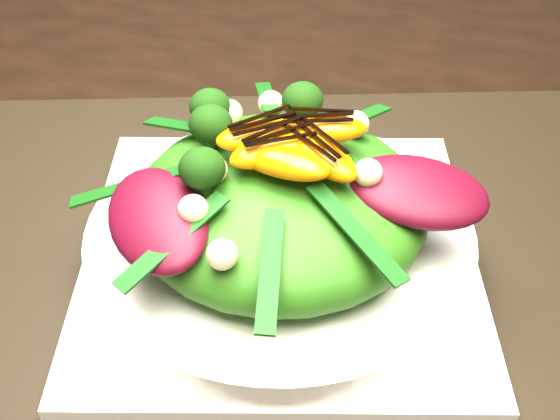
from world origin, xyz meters
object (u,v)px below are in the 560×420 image
(salad_bowl, at_px, (280,238))
(dining_table, at_px, (280,175))
(plate_base, at_px, (280,254))
(orange_segment, at_px, (257,137))
(lettuce_mound, at_px, (280,204))
(placemat, at_px, (280,261))

(salad_bowl, bearing_deg, dining_table, 109.87)
(plate_base, height_order, salad_bowl, salad_bowl)
(salad_bowl, distance_m, orange_segment, 0.07)
(lettuce_mound, bearing_deg, plate_base, -90.00)
(plate_base, bearing_deg, lettuce_mound, 90.00)
(dining_table, distance_m, placemat, 0.13)
(dining_table, relative_size, placemat, 2.88)
(placemat, distance_m, orange_segment, 0.09)
(placemat, xyz_separation_m, orange_segment, (-0.02, 0.01, 0.09))
(placemat, distance_m, plate_base, 0.01)
(orange_segment, bearing_deg, plate_base, -31.43)
(dining_table, bearing_deg, placemat, -70.13)
(salad_bowl, distance_m, lettuce_mound, 0.03)
(salad_bowl, xyz_separation_m, lettuce_mound, (0.00, 0.00, 0.03))
(salad_bowl, height_order, orange_segment, orange_segment)
(placemat, xyz_separation_m, plate_base, (-0.00, 0.00, 0.01))
(plate_base, distance_m, orange_segment, 0.09)
(dining_table, height_order, plate_base, dining_table)
(plate_base, relative_size, lettuce_mound, 1.37)
(salad_bowl, bearing_deg, plate_base, 0.00)
(dining_table, xyz_separation_m, lettuce_mound, (0.04, -0.12, 0.07))
(plate_base, xyz_separation_m, orange_segment, (-0.02, 0.01, 0.08))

